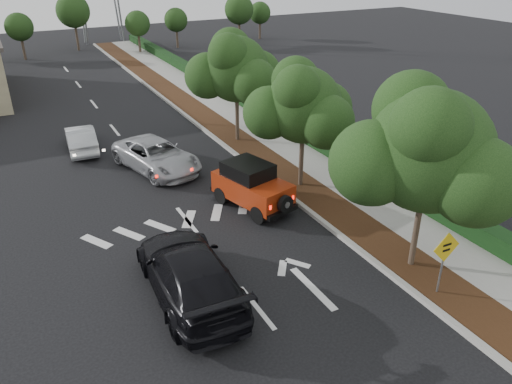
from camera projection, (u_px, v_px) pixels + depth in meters
ground at (257, 307)px, 14.94m from camera, size 120.00×120.00×0.00m
curb at (229, 149)px, 26.34m from camera, size 0.20×70.00×0.15m
planting_strip at (246, 146)px, 26.77m from camera, size 1.80×70.00×0.12m
sidewalk at (276, 140)px, 27.55m from camera, size 2.00×70.00×0.12m
hedge at (298, 130)px, 27.98m from camera, size 0.80×70.00×0.80m
transmission_tower at (105, 42)px, 55.54m from camera, size 7.00×4.00×28.00m
street_tree_near at (410, 266)px, 16.87m from camera, size 3.80×3.80×5.92m
street_tree_mid at (300, 186)px, 22.43m from camera, size 3.20×3.20×5.32m
street_tree_far at (238, 141)px, 27.59m from camera, size 3.40×3.40×5.62m
red_jeep at (250, 185)px, 20.35m from camera, size 2.45×3.86×1.89m
silver_suv_ahead at (157, 156)px, 23.81m from camera, size 3.63×5.56×1.42m
black_suv_oncoming at (189, 273)px, 15.11m from camera, size 2.57×5.79×1.65m
silver_sedan_oncoming at (81, 139)px, 26.06m from camera, size 1.68×4.07×1.31m
speed_hump_sign at (445, 255)px, 14.83m from camera, size 1.01×0.09×2.14m
terracotta_planter at (386, 182)px, 21.00m from camera, size 0.65×0.65×1.14m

